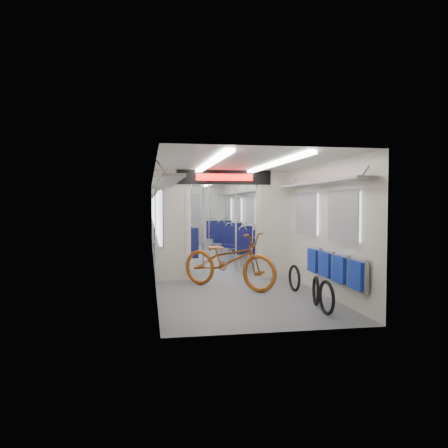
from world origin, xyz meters
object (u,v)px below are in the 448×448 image
Objects in this scene: stanchion_far_left at (191,219)px; stanchion_far_right at (209,218)px; seat_bay_near_left at (175,244)px; stanchion_near_left at (203,223)px; flip_bench at (334,267)px; seat_bay_far_left at (168,235)px; bicycle at (229,260)px; bike_hoop_b at (316,292)px; seat_bay_far_right at (224,235)px; seat_bay_near_right at (244,244)px; stanchion_near_right at (236,224)px; bike_hoop_a at (327,299)px; bike_hoop_c at (294,279)px.

stanchion_far_left is 0.56m from stanchion_far_right.
stanchion_near_left is (0.57, -1.21, 0.58)m from seat_bay_near_left.
flip_bench is 8.50m from seat_bay_far_left.
bicycle is 4.38× the size of bike_hoop_b.
stanchion_far_right is at bearing 99.87° from flip_bench.
seat_bay_near_left is 4.03m from seat_bay_far_right.
stanchion_near_right reaches higher than seat_bay_near_right.
flip_bench is 0.90× the size of stanchion_near_right.
flip_bench is 0.91m from bike_hoop_a.
flip_bench is at bearing -85.00° from seat_bay_near_right.
seat_bay_far_left is at bearing 101.80° from bike_hoop_a.
stanchion_near_right is (-0.59, -1.83, 0.63)m from seat_bay_near_right.
seat_bay_far_right is 0.89× the size of stanchion_near_right.
seat_bay_near_left is 2.03m from stanchion_near_right.
stanchion_near_left reaches higher than bike_hoop_a.
flip_bench is at bearing -75.23° from stanchion_far_left.
bicycle is at bearing -82.91° from seat_bay_far_left.
seat_bay_far_right reaches higher than bike_hoop_b.
seat_bay_near_right is (0.01, 5.51, 0.30)m from bike_hoop_a.
bicycle is at bearing -81.48° from stanchion_near_left.
bike_hoop_b is at bearing -157.59° from flip_bench.
seat_bay_near_left is 2.09m from stanchion_far_left.
stanchion_near_right reaches higher than bicycle.
stanchion_near_left is (0.57, -4.98, 0.62)m from seat_bay_far_left.
bicycle is 4.03× the size of bike_hoop_a.
bike_hoop_b is at bearing -76.96° from seat_bay_far_left.
stanchion_far_left reaches higher than bike_hoop_b.
seat_bay_far_left reaches higher than bike_hoop_a.
bike_hoop_c is 0.21× the size of stanchion_far_left.
seat_bay_far_right is (0.01, 8.72, 0.31)m from bike_hoop_a.
bicycle is at bearing -107.22° from seat_bay_near_right.
bike_hoop_c is 7.48m from seat_bay_far_left.
bike_hoop_b is 3.32m from stanchion_near_right.
stanchion_near_right is (0.71, -0.25, 0.00)m from stanchion_near_left.
bike_hoop_b is (0.07, 0.57, -0.02)m from bike_hoop_a.
bike_hoop_b is 4.98m from seat_bay_near_left.
seat_bay_far_right is at bearing 52.89° from stanchion_far_left.
seat_bay_near_right reaches higher than bike_hoop_a.
stanchion_far_right is (-0.77, 6.61, 0.94)m from bike_hoop_b.
bike_hoop_b is 0.24× the size of seat_bay_far_left.
stanchion_near_left reaches higher than bicycle.
bike_hoop_c is at bearing -89.21° from seat_bay_far_right.
flip_bench is 3.69m from stanchion_near_left.
stanchion_far_right is (-0.70, 7.18, 0.92)m from bike_hoop_a.
seat_bay_near_left is 2.41m from stanchion_far_right.
seat_bay_far_right reaches higher than seat_bay_far_left.
stanchion_near_right reaches higher than flip_bench.
bike_hoop_b is at bearing -83.39° from stanchion_far_right.
stanchion_near_left reaches higher than seat_bay_far_left.
stanchion_far_right is (-0.80, 5.48, 0.93)m from bike_hoop_c.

